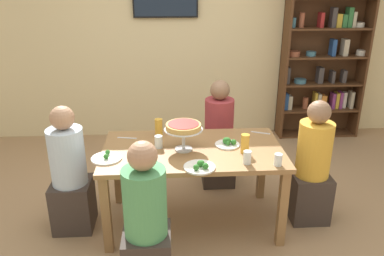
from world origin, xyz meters
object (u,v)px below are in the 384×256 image
object	(u,v)px
bookshelf	(324,54)
diner_head_west	(70,178)
dining_table	(193,158)
salad_plate_near_diner	(228,143)
water_glass_clear_spare	(278,160)
beer_glass_amber_short	(159,128)
diner_head_east	(312,170)
beer_glass_amber_tall	(245,144)
water_glass_clear_near	(247,157)
salad_plate_far_diner	(107,158)
salad_plate_spare	(200,166)
deep_dish_pizza_stand	(183,128)
cutlery_fork_near	(181,136)
diner_near_left	(146,228)
diner_far_right	(219,141)
water_glass_clear_far	(159,142)
cutlery_fork_far	(127,138)

from	to	relation	value
bookshelf	diner_head_west	size ratio (longest dim) A/B	1.92
dining_table	salad_plate_near_diner	size ratio (longest dim) A/B	7.17
water_glass_clear_spare	beer_glass_amber_short	bearing A→B (deg)	145.27
diner_head_east	beer_glass_amber_tall	world-z (taller)	diner_head_east
water_glass_clear_near	bookshelf	bearing A→B (deg)	57.78
salad_plate_far_diner	salad_plate_spare	bearing A→B (deg)	-15.75
bookshelf	deep_dish_pizza_stand	world-z (taller)	bookshelf
salad_plate_near_diner	beer_glass_amber_short	xyz separation A→B (m)	(-0.60, 0.26, 0.06)
salad_plate_spare	cutlery_fork_near	xyz separation A→B (m)	(-0.13, 0.65, -0.01)
diner_near_left	salad_plate_spare	distance (m)	0.62
diner_far_right	beer_glass_amber_tall	world-z (taller)	diner_far_right
diner_far_right	diner_head_west	bearing A→B (deg)	-62.42
salad_plate_far_diner	cutlery_fork_near	distance (m)	0.76
water_glass_clear_far	salad_plate_far_diner	bearing A→B (deg)	-154.79
salad_plate_far_diner	cutlery_fork_far	distance (m)	0.44
diner_far_right	water_glass_clear_spare	xyz separation A→B (m)	(0.33, -1.06, 0.30)
dining_table	salad_plate_spare	xyz separation A→B (m)	(0.03, -0.37, 0.11)
bookshelf	beer_glass_amber_short	size ratio (longest dim) A/B	13.51
diner_near_left	beer_glass_amber_tall	bearing A→B (deg)	-50.87
cutlery_fork_near	deep_dish_pizza_stand	bearing A→B (deg)	108.05
salad_plate_near_diner	cutlery_fork_near	distance (m)	0.47
dining_table	salad_plate_near_diner	bearing A→B (deg)	7.96
diner_far_right	beer_glass_amber_tall	xyz separation A→B (m)	(0.11, -0.82, 0.33)
salad_plate_far_diner	water_glass_clear_spare	bearing A→B (deg)	-8.14
deep_dish_pizza_stand	water_glass_clear_near	size ratio (longest dim) A/B	3.06
bookshelf	salad_plate_spare	size ratio (longest dim) A/B	8.91
bookshelf	water_glass_clear_spare	world-z (taller)	bookshelf
diner_head_east	beer_glass_amber_short	world-z (taller)	diner_head_east
dining_table	salad_plate_spare	bearing A→B (deg)	-84.84
water_glass_clear_near	water_glass_clear_far	size ratio (longest dim) A/B	0.98
dining_table	water_glass_clear_near	size ratio (longest dim) A/B	14.50
salad_plate_far_diner	water_glass_clear_far	xyz separation A→B (m)	(0.42, 0.20, 0.04)
diner_head_east	cutlery_fork_far	distance (m)	1.70
diner_near_left	water_glass_clear_far	xyz separation A→B (m)	(0.08, 0.80, 0.30)
diner_head_east	beer_glass_amber_tall	size ratio (longest dim) A/B	7.04
salad_plate_spare	water_glass_clear_spare	world-z (taller)	water_glass_clear_spare
diner_near_left	cutlery_fork_far	distance (m)	1.07
salad_plate_spare	diner_near_left	bearing A→B (deg)	-136.08
dining_table	water_glass_clear_spare	distance (m)	0.75
salad_plate_far_diner	diner_far_right	bearing A→B (deg)	40.19
water_glass_clear_near	cutlery_fork_far	size ratio (longest dim) A/B	0.59
bookshelf	beer_glass_amber_short	distance (m)	2.78
salad_plate_spare	water_glass_clear_near	xyz separation A→B (m)	(0.38, 0.06, 0.04)
cutlery_fork_near	salad_plate_spare	bearing A→B (deg)	116.22
water_glass_clear_near	diner_near_left	bearing A→B (deg)	-149.98
cutlery_fork_near	water_glass_clear_near	bearing A→B (deg)	145.87
deep_dish_pizza_stand	salad_plate_far_diner	distance (m)	0.67
dining_table	diner_head_east	distance (m)	1.08
beer_glass_amber_short	water_glass_clear_spare	world-z (taller)	beer_glass_amber_short
diner_head_west	deep_dish_pizza_stand	xyz separation A→B (m)	(0.99, -0.01, 0.45)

